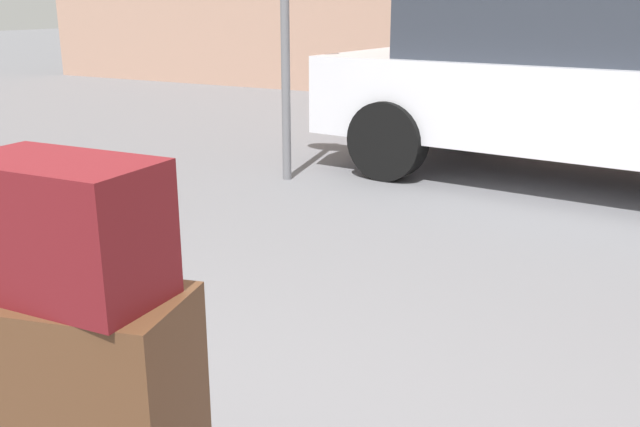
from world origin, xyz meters
TOP-DOWN VIEW (x-y plane):
  - suitcase_charcoal_rear_right at (-0.31, 0.15)m, footprint 0.51×0.40m
  - duffel_bag_maroon_topmost_pile at (0.17, -0.05)m, footprint 0.35×0.20m
  - parked_car at (0.38, 5.04)m, footprint 4.44×2.23m

SIDE VIEW (x-z plane):
  - suitcase_charcoal_rear_right at x=-0.31m, z-range 0.34..0.56m
  - parked_car at x=0.38m, z-range 0.05..1.47m
  - duffel_bag_maroon_topmost_pile at x=0.17m, z-range 0.90..1.14m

